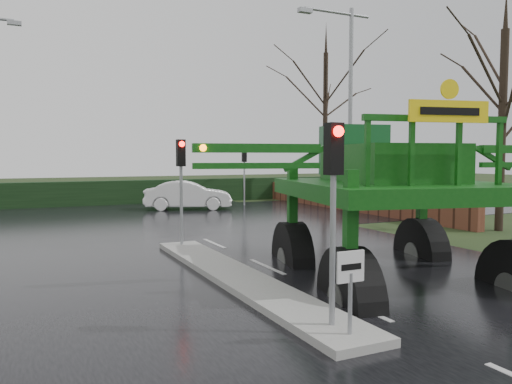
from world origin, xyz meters
name	(u,v)px	position (x,y,z in m)	size (l,w,h in m)	color
ground	(358,308)	(0.00, 0.00, 0.00)	(140.00, 140.00, 0.00)	black
road_main	(196,236)	(0.00, 10.00, 0.00)	(14.00, 80.00, 0.02)	black
road_cross	(156,218)	(0.00, 16.00, 0.01)	(80.00, 12.00, 0.02)	black
median_island	(237,277)	(-1.30, 3.00, 0.09)	(1.20, 10.00, 0.16)	gray
hedge_row	(124,192)	(0.00, 24.00, 0.75)	(44.00, 0.90, 1.50)	black
brick_wall	(336,198)	(10.50, 16.00, 0.60)	(0.40, 20.00, 1.20)	#592D1E
keep_left_sign	(350,279)	(-1.30, -1.50, 1.06)	(0.50, 0.07, 1.35)	gray
traffic_signal_near	(334,180)	(-1.30, -1.01, 2.59)	(0.26, 0.33, 3.52)	gray
traffic_signal_mid	(181,169)	(-1.30, 7.49, 2.59)	(0.26, 0.33, 3.52)	gray
traffic_signal_far	(244,163)	(6.50, 20.01, 2.59)	(0.26, 0.33, 3.52)	gray
street_light_right	(345,94)	(8.19, 12.00, 5.99)	(3.85, 0.30, 10.00)	gray
tree_right_near	(503,101)	(11.50, 6.00, 5.20)	(5.60, 5.60, 9.64)	black
tree_right_far	(325,105)	(13.00, 21.00, 6.50)	(7.00, 7.00, 12.05)	black
crop_sprayer	(346,170)	(0.18, 0.71, 2.69)	(9.98, 7.21, 5.69)	black
white_sedan	(188,210)	(2.63, 19.14, 0.00)	(1.69, 4.85, 1.60)	white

